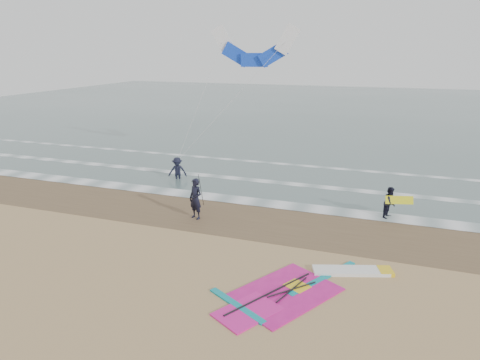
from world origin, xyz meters
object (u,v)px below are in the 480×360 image
(windsurf_rig, at_px, (304,287))
(surf_kite, at_px, (254,50))
(person_walking, at_px, (390,203))
(person_standing, at_px, (196,199))
(person_wading, at_px, (177,166))

(windsurf_rig, distance_m, surf_kite, 17.18)
(windsurf_rig, xyz_separation_m, person_walking, (2.64, 7.81, 0.74))
(person_standing, xyz_separation_m, person_wading, (-3.85, 5.58, -0.11))
(person_wading, height_order, surf_kite, surf_kite)
(windsurf_rig, height_order, person_walking, person_walking)
(person_walking, height_order, surf_kite, surf_kite)
(person_standing, relative_size, surf_kite, 0.24)
(windsurf_rig, relative_size, person_wading, 3.34)
(person_wading, bearing_deg, windsurf_rig, -63.10)
(windsurf_rig, xyz_separation_m, surf_kite, (-6.26, 13.97, 7.80))
(surf_kite, bearing_deg, person_wading, -135.14)
(windsurf_rig, xyz_separation_m, person_wading, (-10.06, 10.19, 0.85))
(person_standing, distance_m, person_wading, 6.78)
(windsurf_rig, xyz_separation_m, person_standing, (-6.21, 4.61, 0.97))
(person_walking, bearing_deg, person_standing, 132.91)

